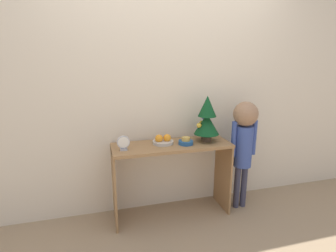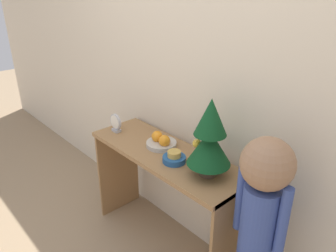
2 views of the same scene
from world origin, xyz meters
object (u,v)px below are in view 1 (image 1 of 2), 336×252
object	(u,v)px
child_figure	(244,137)
fruit_bowl	(163,140)
mini_tree	(207,118)
singing_bowl	(186,142)
desk_clock	(123,143)

from	to	relation	value
child_figure	fruit_bowl	bearing A→B (deg)	173.67
mini_tree	singing_bowl	distance (m)	0.32
singing_bowl	desk_clock	xyz separation A→B (m)	(-0.60, -0.02, 0.04)
fruit_bowl	singing_bowl	world-z (taller)	fruit_bowl
fruit_bowl	mini_tree	bearing A→B (deg)	-3.94
mini_tree	desk_clock	bearing A→B (deg)	-175.60
fruit_bowl	desk_clock	bearing A→B (deg)	-166.48
child_figure	singing_bowl	bearing A→B (deg)	178.53
singing_bowl	child_figure	size ratio (longest dim) A/B	0.12
mini_tree	child_figure	size ratio (longest dim) A/B	0.40
mini_tree	singing_bowl	size ratio (longest dim) A/B	3.22
mini_tree	desk_clock	size ratio (longest dim) A/B	3.37
child_figure	mini_tree	bearing A→B (deg)	171.01
mini_tree	fruit_bowl	bearing A→B (deg)	176.06
desk_clock	child_figure	xyz separation A→B (m)	(1.23, 0.00, -0.03)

